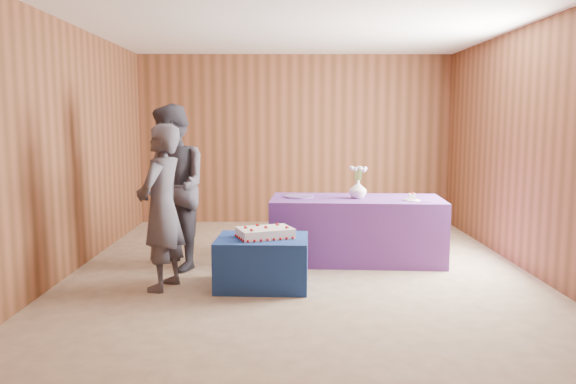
{
  "coord_description": "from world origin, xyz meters",
  "views": [
    {
      "loc": [
        -0.19,
        -6.08,
        1.66
      ],
      "look_at": [
        -0.14,
        0.1,
        0.87
      ],
      "focal_mm": 35.0,
      "sensor_mm": 36.0,
      "label": 1
    }
  ],
  "objects_px": {
    "vase": "(358,189)",
    "cake_table": "(262,262)",
    "serving_table": "(356,229)",
    "guest_right": "(172,188)",
    "guest_left": "(162,207)",
    "sheet_cake": "(265,233)"
  },
  "relations": [
    {
      "from": "vase",
      "to": "guest_left",
      "type": "distance_m",
      "value": 2.33
    },
    {
      "from": "sheet_cake",
      "to": "vase",
      "type": "relative_size",
      "value": 2.99
    },
    {
      "from": "vase",
      "to": "cake_table",
      "type": "bearing_deg",
      "value": -136.58
    },
    {
      "from": "serving_table",
      "to": "guest_right",
      "type": "height_order",
      "value": "guest_right"
    },
    {
      "from": "serving_table",
      "to": "guest_right",
      "type": "xyz_separation_m",
      "value": [
        -2.1,
        -0.37,
        0.54
      ]
    },
    {
      "from": "cake_table",
      "to": "serving_table",
      "type": "height_order",
      "value": "serving_table"
    },
    {
      "from": "vase",
      "to": "guest_right",
      "type": "xyz_separation_m",
      "value": [
        -2.11,
        -0.35,
        0.06
      ]
    },
    {
      "from": "sheet_cake",
      "to": "guest_left",
      "type": "height_order",
      "value": "guest_left"
    },
    {
      "from": "sheet_cake",
      "to": "guest_left",
      "type": "relative_size",
      "value": 0.39
    },
    {
      "from": "cake_table",
      "to": "guest_left",
      "type": "bearing_deg",
      "value": -173.54
    },
    {
      "from": "cake_table",
      "to": "sheet_cake",
      "type": "relative_size",
      "value": 1.41
    },
    {
      "from": "cake_table",
      "to": "guest_right",
      "type": "xyz_separation_m",
      "value": [
        -1.02,
        0.68,
        0.67
      ]
    },
    {
      "from": "serving_table",
      "to": "guest_right",
      "type": "bearing_deg",
      "value": -166.03
    },
    {
      "from": "serving_table",
      "to": "cake_table",
      "type": "bearing_deg",
      "value": -131.76
    },
    {
      "from": "serving_table",
      "to": "vase",
      "type": "bearing_deg",
      "value": -62.47
    },
    {
      "from": "guest_right",
      "to": "guest_left",
      "type": "bearing_deg",
      "value": -31.69
    },
    {
      "from": "serving_table",
      "to": "guest_left",
      "type": "height_order",
      "value": "guest_left"
    },
    {
      "from": "cake_table",
      "to": "serving_table",
      "type": "distance_m",
      "value": 1.5
    },
    {
      "from": "guest_left",
      "to": "guest_right",
      "type": "height_order",
      "value": "guest_right"
    },
    {
      "from": "sheet_cake",
      "to": "guest_right",
      "type": "xyz_separation_m",
      "value": [
        -1.05,
        0.68,
        0.37
      ]
    },
    {
      "from": "serving_table",
      "to": "sheet_cake",
      "type": "bearing_deg",
      "value": -131.0
    },
    {
      "from": "serving_table",
      "to": "vase",
      "type": "distance_m",
      "value": 0.48
    }
  ]
}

